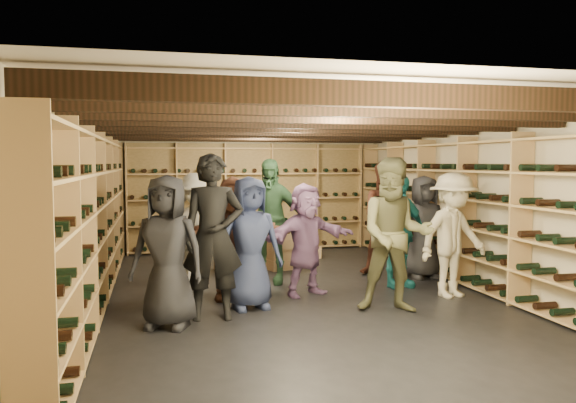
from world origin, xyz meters
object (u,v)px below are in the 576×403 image
(person_5, at_px, (235,238))
(person_9, at_px, (197,231))
(person_12, at_px, (424,227))
(person_1, at_px, (213,237))
(crate_loose, at_px, (308,253))
(person_3, at_px, (453,235))
(person_2, at_px, (395,235))
(crate_stack_left, at_px, (231,244))
(person_8, at_px, (388,218))
(crate_stack_right, at_px, (282,249))
(person_0, at_px, (167,252))
(person_10, at_px, (269,221))
(person_4, at_px, (398,231))
(person_11, at_px, (306,239))
(person_6, at_px, (250,243))

(person_5, height_order, person_9, person_9)
(person_9, xyz_separation_m, person_12, (3.44, -0.12, -0.03))
(person_1, height_order, person_5, person_1)
(person_9, bearing_deg, crate_loose, 25.80)
(person_3, bearing_deg, person_2, -168.89)
(person_3, bearing_deg, person_1, 171.32)
(crate_stack_left, distance_m, crate_loose, 1.87)
(person_8, bearing_deg, person_9, -155.54)
(crate_stack_right, bearing_deg, person_12, -31.43)
(person_5, xyz_separation_m, person_9, (-0.44, 0.75, 0.02))
(crate_loose, relative_size, person_0, 0.30)
(person_2, xyz_separation_m, person_3, (1.04, 0.50, -0.10))
(crate_stack_left, relative_size, person_9, 0.52)
(person_1, xyz_separation_m, person_12, (3.38, 1.53, -0.15))
(crate_stack_right, relative_size, person_3, 0.41)
(crate_stack_left, height_order, crate_stack_right, crate_stack_left)
(person_9, distance_m, person_12, 3.44)
(crate_stack_left, height_order, person_8, person_8)
(person_8, height_order, person_12, person_8)
(person_2, height_order, person_9, person_2)
(crate_stack_left, distance_m, person_10, 1.26)
(person_0, height_order, person_8, person_8)
(person_4, height_order, person_8, person_8)
(person_1, bearing_deg, crate_loose, 64.44)
(person_11, bearing_deg, crate_loose, 53.11)
(person_5, height_order, person_10, person_10)
(crate_loose, bearing_deg, person_10, -119.89)
(person_9, height_order, person_12, person_9)
(crate_stack_right, height_order, person_1, person_1)
(person_3, relative_size, person_4, 1.02)
(person_2, bearing_deg, person_3, 43.66)
(person_6, bearing_deg, person_0, -159.08)
(crate_stack_right, relative_size, person_1, 0.36)
(person_8, xyz_separation_m, person_11, (-1.60, -0.96, -0.15))
(person_2, bearing_deg, crate_stack_right, 122.06)
(crate_stack_right, height_order, person_8, person_8)
(crate_stack_right, xyz_separation_m, person_0, (-1.92, -2.94, 0.48))
(person_2, xyz_separation_m, person_10, (-1.14, 1.93, -0.00))
(crate_stack_right, bearing_deg, person_0, -123.15)
(crate_loose, relative_size, person_2, 0.27)
(person_8, bearing_deg, person_10, -156.32)
(person_1, height_order, person_8, person_1)
(crate_stack_left, height_order, person_1, person_1)
(crate_loose, distance_m, person_11, 3.07)
(person_5, bearing_deg, person_8, 4.60)
(person_2, bearing_deg, person_0, -161.35)
(person_5, height_order, person_8, person_8)
(person_12, bearing_deg, person_1, -156.44)
(person_12, bearing_deg, person_10, 173.92)
(person_1, bearing_deg, person_8, 36.51)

